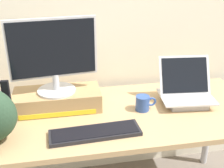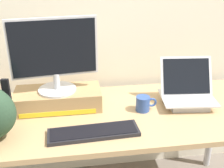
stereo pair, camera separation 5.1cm
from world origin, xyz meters
The scene contains 6 objects.
desk centered at (0.00, 0.00, 0.65)m, with size 1.75×0.71×0.72m.
toner_box_yellow centered at (-0.30, 0.11, 0.77)m, with size 0.50×0.23×0.11m.
desktop_monitor centered at (-0.30, 0.11, 1.04)m, with size 0.48×0.22×0.42m.
open_laptop centered at (0.46, 0.04, 0.77)m, with size 0.33×0.27×0.27m.
external_keyboard centered at (-0.12, -0.20, 0.73)m, with size 0.46×0.15×0.02m.
coffee_mug centered at (0.18, 0.00, 0.76)m, with size 0.12×0.08×0.09m.
Camera 1 is at (-0.26, -1.39, 1.53)m, focal length 45.29 mm.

